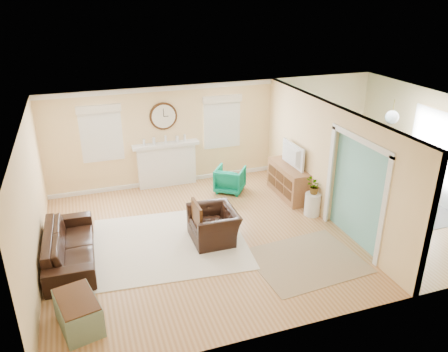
{
  "coord_description": "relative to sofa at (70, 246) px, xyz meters",
  "views": [
    {
      "loc": [
        -3.5,
        -7.61,
        4.8
      ],
      "look_at": [
        -0.8,
        0.3,
        1.2
      ],
      "focal_mm": 35.0,
      "sensor_mm": 36.0,
      "label": 1
    }
  ],
  "objects": [
    {
      "name": "potted_plant",
      "position": [
        5.28,
        0.15,
        0.39
      ],
      "size": [
        0.42,
        0.39,
        0.38
      ],
      "primitive_type": "imported",
      "rotation": [
        0.0,
        0.0,
        3.49
      ],
      "color": "#337F33",
      "rests_on": "garden_stool"
    },
    {
      "name": "eames_chair",
      "position": [
        2.81,
        -0.14,
        0.01
      ],
      "size": [
        0.91,
        1.04,
        0.67
      ],
      "primitive_type": "imported",
      "rotation": [
        0.0,
        0.0,
        -1.58
      ],
      "color": "black",
      "rests_on": "floor"
    },
    {
      "name": "fireplace",
      "position": [
        2.49,
        2.87,
        0.27
      ],
      "size": [
        1.7,
        0.3,
        1.17
      ],
      "color": "white",
      "rests_on": "ground"
    },
    {
      "name": "wall_back",
      "position": [
        3.99,
        2.99,
        0.97
      ],
      "size": [
        9.0,
        0.02,
        2.6
      ],
      "primitive_type": "cube",
      "color": "#EBC689",
      "rests_on": "ground"
    },
    {
      "name": "rug_jute",
      "position": [
        4.25,
        -1.47,
        -0.32
      ],
      "size": [
        2.14,
        1.8,
        0.01
      ],
      "primitive_type": "cube",
      "rotation": [
        0.0,
        0.0,
        0.07
      ],
      "color": "tan",
      "rests_on": "floor"
    },
    {
      "name": "window_right",
      "position": [
        4.04,
        2.95,
        1.33
      ],
      "size": [
        1.05,
        0.13,
        1.42
      ],
      "color": "white",
      "rests_on": "wall_back"
    },
    {
      "name": "trunk",
      "position": [
        0.09,
        -1.9,
        -0.07
      ],
      "size": [
        0.74,
        1.0,
        0.52
      ],
      "color": "gray",
      "rests_on": "floor"
    },
    {
      "name": "ceiling",
      "position": [
        3.99,
        -0.01,
        2.27
      ],
      "size": [
        9.0,
        6.0,
        0.02
      ],
      "primitive_type": "cube",
      "color": "white",
      "rests_on": "wall_back"
    },
    {
      "name": "wall_clock",
      "position": [
        2.49,
        2.96,
        1.53
      ],
      "size": [
        0.7,
        0.07,
        0.7
      ],
      "color": "#4C2B13",
      "rests_on": "wall_back"
    },
    {
      "name": "window_left",
      "position": [
        0.94,
        2.95,
        1.33
      ],
      "size": [
        1.05,
        0.13,
        1.42
      ],
      "color": "white",
      "rests_on": "wall_back"
    },
    {
      "name": "dining_chair_w",
      "position": [
        6.75,
        0.21,
        0.18
      ],
      "size": [
        0.42,
        0.42,
        0.86
      ],
      "color": "white",
      "rests_on": "floor"
    },
    {
      "name": "partition",
      "position": [
        5.5,
        0.28,
        1.03
      ],
      "size": [
        0.17,
        6.0,
        2.6
      ],
      "color": "#EBC689",
      "rests_on": "ground"
    },
    {
      "name": "dining_table",
      "position": [
        7.31,
        0.3,
        0.03
      ],
      "size": [
        1.49,
        2.17,
        0.7
      ],
      "primitive_type": "imported",
      "rotation": [
        0.0,
        0.0,
        1.37
      ],
      "color": "#4C2B13",
      "rests_on": "floor"
    },
    {
      "name": "sofa",
      "position": [
        0.0,
        0.0,
        0.0
      ],
      "size": [
        0.93,
        2.25,
        0.65
      ],
      "primitive_type": "imported",
      "rotation": [
        0.0,
        0.0,
        1.54
      ],
      "color": "black",
      "rests_on": "floor"
    },
    {
      "name": "green_chair",
      "position": [
        3.92,
        1.97,
        -0.01
      ],
      "size": [
        0.97,
        0.97,
        0.64
      ],
      "primitive_type": "imported",
      "rotation": [
        0.0,
        0.0,
        2.52
      ],
      "color": "#04644B",
      "rests_on": "floor"
    },
    {
      "name": "credenza",
      "position": [
        5.21,
        1.24,
        0.08
      ],
      "size": [
        0.5,
        1.48,
        0.8
      ],
      "color": "#9C683E",
      "rests_on": "floor"
    },
    {
      "name": "wall_left",
      "position": [
        -0.51,
        -0.01,
        0.97
      ],
      "size": [
        0.02,
        6.0,
        2.6
      ],
      "primitive_type": "cube",
      "color": "#EBC689",
      "rests_on": "ground"
    },
    {
      "name": "tv",
      "position": [
        5.19,
        1.24,
        0.76
      ],
      "size": [
        0.16,
        1.0,
        0.57
      ],
      "primitive_type": "imported",
      "rotation": [
        0.0,
        0.0,
        1.6
      ],
      "color": "black",
      "rests_on": "credenza"
    },
    {
      "name": "french_doors",
      "position": [
        8.44,
        -0.01,
        0.77
      ],
      "size": [
        0.06,
        1.7,
        2.2
      ],
      "color": "white",
      "rests_on": "ground"
    },
    {
      "name": "wall_front",
      "position": [
        3.99,
        -3.01,
        0.97
      ],
      "size": [
        9.0,
        0.02,
        2.6
      ],
      "primitive_type": "cube",
      "color": "#EBC689",
      "rests_on": "ground"
    },
    {
      "name": "rug_cream",
      "position": [
        1.91,
        -0.0,
        -0.32
      ],
      "size": [
        3.27,
        2.91,
        0.02
      ],
      "primitive_type": "cube",
      "rotation": [
        0.0,
        0.0,
        -0.09
      ],
      "color": "#F5E5CF",
      "rests_on": "floor"
    },
    {
      "name": "dining_chair_s",
      "position": [
        7.24,
        -0.76,
        0.26
      ],
      "size": [
        0.54,
        0.54,
        0.99
      ],
      "color": "slate",
      "rests_on": "floor"
    },
    {
      "name": "rug_grey",
      "position": [
        7.31,
        0.3,
        -0.32
      ],
      "size": [
        2.62,
        3.27,
        0.01
      ],
      "primitive_type": "cube",
      "color": "slate",
      "rests_on": "floor"
    },
    {
      "name": "wall_right",
      "position": [
        8.49,
        -0.01,
        0.97
      ],
      "size": [
        0.02,
        6.0,
        2.6
      ],
      "primitive_type": "cube",
      "color": "#EBC689",
      "rests_on": "ground"
    },
    {
      "name": "dining_chair_e",
      "position": [
        7.97,
        0.23,
        0.26
      ],
      "size": [
        0.47,
        0.47,
        1.0
      ],
      "color": "slate",
      "rests_on": "floor"
    },
    {
      "name": "pendant",
      "position": [
        6.99,
        -0.01,
        1.88
      ],
      "size": [
        0.3,
        0.3,
        0.55
      ],
      "color": "gold",
      "rests_on": "ceiling"
    },
    {
      "name": "floor",
      "position": [
        3.99,
        -0.01,
        -0.33
      ],
      "size": [
        9.0,
        9.0,
        0.0
      ],
      "primitive_type": "plane",
      "color": "#A46B3B",
      "rests_on": "ground"
    },
    {
      "name": "garden_stool",
      "position": [
        5.28,
        0.15,
        -0.06
      ],
      "size": [
        0.36,
        0.36,
        0.53
      ],
      "primitive_type": "cylinder",
      "color": "white",
      "rests_on": "floor"
    },
    {
      "name": "dining_chair_n",
      "position": [
        7.32,
        1.31,
        0.22
      ],
      "size": [
        0.47,
        0.47,
        0.92
      ],
      "color": "slate",
      "rests_on": "floor"
    }
  ]
}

